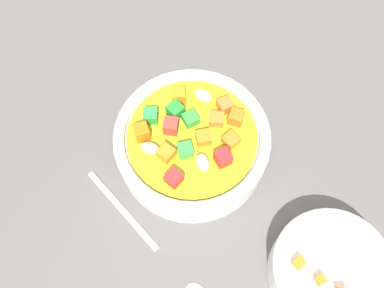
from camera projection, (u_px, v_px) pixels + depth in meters
ground_plane at (192, 155)px, 62.43cm from camera, size 140.00×140.00×2.00cm
soup_bowl_main at (192, 143)px, 58.63cm from camera, size 20.14×20.14×7.17cm
spoon at (153, 244)px, 55.78cm from camera, size 20.80×11.85×0.99cm
side_bowl_small at (329, 271)px, 52.29cm from camera, size 13.92×13.92×5.55cm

